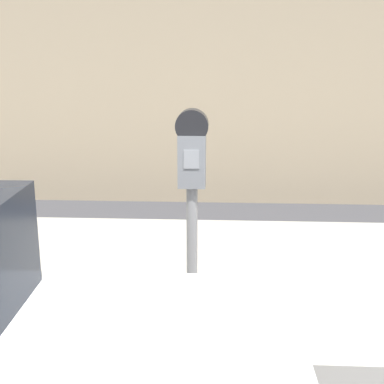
# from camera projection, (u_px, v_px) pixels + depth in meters

# --- Properties ---
(sidewalk) EXTENTS (24.00, 2.80, 0.15)m
(sidewalk) POSITION_uv_depth(u_px,v_px,m) (231.00, 279.00, 4.63)
(sidewalk) COLOR #BCB7AD
(sidewalk) RESTS_ON ground_plane
(parking_meter) EXTENTS (0.20, 0.15, 1.50)m
(parking_meter) POSITION_uv_depth(u_px,v_px,m) (192.00, 181.00, 3.36)
(parking_meter) COLOR gray
(parking_meter) RESTS_ON sidewalk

